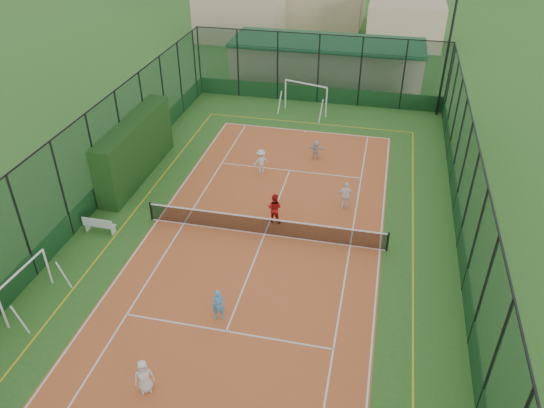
{
  "coord_description": "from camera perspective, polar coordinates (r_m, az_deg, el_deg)",
  "views": [
    {
      "loc": [
        4.82,
        -19.99,
        15.17
      ],
      "look_at": [
        0.17,
        0.91,
        1.2
      ],
      "focal_mm": 35.0,
      "sensor_mm": 36.0,
      "label": 1
    }
  ],
  "objects": [
    {
      "name": "tennis_balls",
      "position": [
        26.64,
        -1.28,
        -1.49
      ],
      "size": [
        1.31,
        1.4,
        0.07
      ],
      "color": "#CCE033",
      "rests_on": "court_slab"
    },
    {
      "name": "tennis_net",
      "position": [
        25.24,
        -0.82,
        -2.34
      ],
      "size": [
        11.67,
        0.12,
        1.06
      ],
      "primitive_type": null,
      "color": "black",
      "rests_on": "ground"
    },
    {
      "name": "court_slab",
      "position": [
        25.55,
        -0.81,
        -3.3
      ],
      "size": [
        11.17,
        23.97,
        0.01
      ],
      "primitive_type": "cube",
      "color": "#BC5129",
      "rests_on": "ground"
    },
    {
      "name": "child_near_mid",
      "position": [
        20.97,
        -5.76,
        -10.75
      ],
      "size": [
        0.58,
        0.47,
        1.37
      ],
      "primitive_type": "imported",
      "rotation": [
        0.0,
        0.0,
        0.33
      ],
      "color": "#4998CF",
      "rests_on": "court_slab"
    },
    {
      "name": "coach",
      "position": [
        26.02,
        0.27,
        -0.44
      ],
      "size": [
        0.84,
        0.71,
        1.55
      ],
      "primitive_type": "imported",
      "rotation": [
        0.0,
        0.0,
        2.97
      ],
      "color": "#B21413",
      "rests_on": "court_slab"
    },
    {
      "name": "perimeter_fence",
      "position": [
        24.15,
        -0.86,
        1.47
      ],
      "size": [
        18.12,
        34.12,
        5.0
      ],
      "primitive_type": null,
      "color": "#10321F",
      "rests_on": "ground"
    },
    {
      "name": "ground",
      "position": [
        25.55,
        -0.81,
        -3.3
      ],
      "size": [
        300.0,
        300.0,
        0.0
      ],
      "primitive_type": "plane",
      "color": "#2E6623",
      "rests_on": "ground"
    },
    {
      "name": "clubhouse",
      "position": [
        44.4,
        5.92,
        15.11
      ],
      "size": [
        15.2,
        7.2,
        3.15
      ],
      "primitive_type": null,
      "color": "tan",
      "rests_on": "ground"
    },
    {
      "name": "child_near_left",
      "position": [
        19.07,
        -13.61,
        -17.57
      ],
      "size": [
        0.8,
        0.7,
        1.37
      ],
      "primitive_type": "imported",
      "rotation": [
        0.0,
        0.0,
        0.5
      ],
      "color": "white",
      "rests_on": "court_slab"
    },
    {
      "name": "hedge_left",
      "position": [
        30.52,
        -14.47,
        5.76
      ],
      "size": [
        1.14,
        7.63,
        3.34
      ],
      "primitive_type": "cube",
      "color": "black",
      "rests_on": "ground"
    },
    {
      "name": "white_bench",
      "position": [
        26.8,
        -18.05,
        -2.08
      ],
      "size": [
        1.57,
        0.45,
        0.88
      ],
      "primitive_type": null,
      "rotation": [
        0.0,
        0.0,
        -0.01
      ],
      "color": "white",
      "rests_on": "ground"
    },
    {
      "name": "child_far_right",
      "position": [
        27.28,
        7.94,
        0.91
      ],
      "size": [
        0.93,
        0.49,
        1.52
      ],
      "primitive_type": "imported",
      "rotation": [
        0.0,
        0.0,
        3.28
      ],
      "color": "white",
      "rests_on": "court_slab"
    },
    {
      "name": "futsal_goal_far",
      "position": [
        38.03,
        3.62,
        11.28
      ],
      "size": [
        3.45,
        1.87,
        2.13
      ],
      "primitive_type": null,
      "rotation": [
        0.0,
        0.0,
        -0.29
      ],
      "color": "white",
      "rests_on": "ground"
    },
    {
      "name": "futsal_goal_near",
      "position": [
        23.43,
        -24.93,
        -8.13
      ],
      "size": [
        2.84,
        1.03,
        1.79
      ],
      "primitive_type": null,
      "rotation": [
        0.0,
        0.0,
        1.49
      ],
      "color": "white",
      "rests_on": "ground"
    },
    {
      "name": "child_far_back",
      "position": [
        31.96,
        4.73,
        5.85
      ],
      "size": [
        1.08,
        0.37,
        1.16
      ],
      "primitive_type": "imported",
      "rotation": [
        0.0,
        0.0,
        3.16
      ],
      "color": "silver",
      "rests_on": "court_slab"
    },
    {
      "name": "floodlight_ne",
      "position": [
        38.41,
        18.27,
        14.8
      ],
      "size": [
        0.6,
        0.26,
        8.25
      ],
      "primitive_type": null,
      "color": "black",
      "rests_on": "ground"
    },
    {
      "name": "child_far_left",
      "position": [
        30.28,
        -1.2,
        4.64
      ],
      "size": [
        1.07,
        0.96,
        1.44
      ],
      "primitive_type": "imported",
      "rotation": [
        0.0,
        0.0,
        3.73
      ],
      "color": "silver",
      "rests_on": "court_slab"
    }
  ]
}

